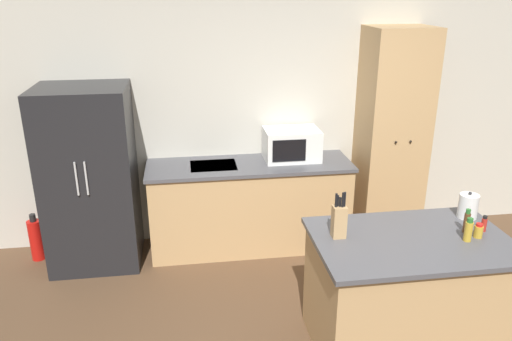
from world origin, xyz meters
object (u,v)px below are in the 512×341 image
(refrigerator, at_px, (90,178))
(pantry_cabinet, at_px, (391,138))
(spice_bottle_short_red, at_px, (484,224))
(microwave, at_px, (291,144))
(fire_extinguisher, at_px, (36,239))
(kettle, at_px, (468,206))
(spice_bottle_green_herb, at_px, (478,231))
(spice_bottle_amber_oil, at_px, (468,230))
(spice_bottle_tall_dark, at_px, (467,222))
(knife_block, at_px, (339,220))

(refrigerator, height_order, pantry_cabinet, pantry_cabinet)
(refrigerator, distance_m, spice_bottle_short_red, 3.35)
(microwave, height_order, fire_extinguisher, microwave)
(spice_bottle_short_red, relative_size, kettle, 0.57)
(microwave, relative_size, kettle, 2.59)
(fire_extinguisher, bearing_deg, spice_bottle_green_herb, -26.81)
(pantry_cabinet, height_order, kettle, pantry_cabinet)
(spice_bottle_green_herb, relative_size, kettle, 0.50)
(fire_extinguisher, bearing_deg, spice_bottle_amber_oil, -27.98)
(microwave, distance_m, spice_bottle_amber_oil, 2.01)
(spice_bottle_amber_oil, xyz_separation_m, fire_extinguisher, (-3.35, 1.78, -0.76))
(spice_bottle_amber_oil, bearing_deg, spice_bottle_short_red, 31.63)
(kettle, bearing_deg, spice_bottle_green_herb, -107.11)
(kettle, bearing_deg, refrigerator, 155.50)
(pantry_cabinet, relative_size, fire_extinguisher, 4.54)
(spice_bottle_tall_dark, height_order, fire_extinguisher, spice_bottle_tall_dark)
(knife_block, bearing_deg, spice_bottle_short_red, -3.66)
(knife_block, bearing_deg, pantry_cabinet, 56.94)
(refrigerator, xyz_separation_m, fire_extinguisher, (-0.59, 0.09, -0.64))
(pantry_cabinet, height_order, spice_bottle_amber_oil, pantry_cabinet)
(knife_block, relative_size, kettle, 1.62)
(spice_bottle_amber_oil, height_order, kettle, kettle)
(spice_bottle_short_red, height_order, spice_bottle_amber_oil, spice_bottle_amber_oil)
(refrigerator, bearing_deg, knife_block, -38.31)
(refrigerator, height_order, kettle, refrigerator)
(spice_bottle_short_red, distance_m, spice_bottle_amber_oil, 0.22)
(refrigerator, relative_size, microwave, 3.16)
(refrigerator, xyz_separation_m, spice_bottle_short_red, (2.95, -1.57, 0.09))
(spice_bottle_tall_dark, xyz_separation_m, kettle, (0.14, 0.22, 0.01))
(spice_bottle_amber_oil, bearing_deg, pantry_cabinet, 84.22)
(pantry_cabinet, bearing_deg, spice_bottle_short_red, -89.65)
(knife_block, distance_m, spice_bottle_green_herb, 0.97)
(spice_bottle_short_red, distance_m, fire_extinguisher, 3.98)
(spice_bottle_short_red, xyz_separation_m, spice_bottle_amber_oil, (-0.19, -0.12, 0.02))
(knife_block, bearing_deg, microwave, 89.30)
(spice_bottle_tall_dark, relative_size, spice_bottle_amber_oil, 1.05)
(microwave, height_order, spice_bottle_tall_dark, microwave)
(spice_bottle_amber_oil, xyz_separation_m, spice_bottle_green_herb, (0.10, 0.04, -0.03))
(spice_bottle_amber_oil, bearing_deg, knife_block, 167.88)
(pantry_cabinet, bearing_deg, knife_block, -123.06)
(kettle, bearing_deg, knife_block, -171.41)
(pantry_cabinet, height_order, microwave, pantry_cabinet)
(spice_bottle_tall_dark, relative_size, kettle, 0.86)
(pantry_cabinet, height_order, spice_bottle_green_herb, pantry_cabinet)
(knife_block, bearing_deg, spice_bottle_amber_oil, -12.12)
(pantry_cabinet, distance_m, spice_bottle_green_herb, 1.75)
(spice_bottle_short_red, bearing_deg, spice_bottle_amber_oil, -148.37)
(refrigerator, distance_m, spice_bottle_amber_oil, 3.24)
(spice_bottle_amber_oil, relative_size, spice_bottle_green_herb, 1.64)
(spice_bottle_short_red, xyz_separation_m, spice_bottle_green_herb, (-0.09, -0.08, -0.01))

